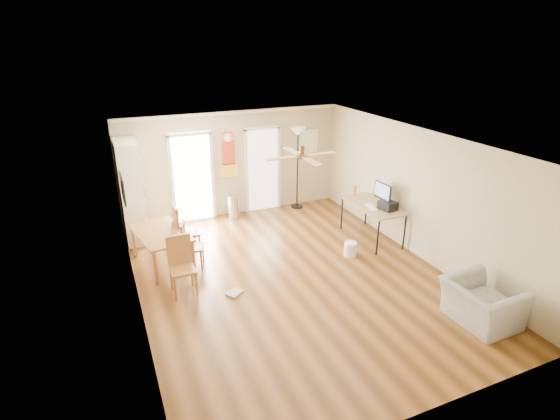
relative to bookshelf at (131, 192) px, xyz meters
name	(u,v)px	position (x,y,z in m)	size (l,w,h in m)	color
floor	(293,277)	(2.51, -2.93, -1.11)	(7.00, 7.00, 0.00)	brown
ceiling	(294,142)	(2.51, -2.93, 1.49)	(5.50, 7.00, 0.00)	silver
wall_back	(234,164)	(2.51, 0.57, 0.19)	(5.50, 0.04, 2.60)	beige
wall_front	(428,327)	(2.51, -6.43, 0.19)	(5.50, 0.04, 2.60)	beige
wall_left	(132,241)	(-0.24, -2.93, 0.19)	(0.04, 7.00, 2.60)	beige
wall_right	(417,193)	(5.26, -2.93, 0.19)	(0.04, 7.00, 2.60)	beige
crown_molding	(294,144)	(2.51, -2.93, 1.45)	(5.50, 7.00, 0.08)	white
kitchen_doorway	(192,179)	(1.46, 0.56, -0.06)	(0.90, 0.10, 2.10)	white
bathroom_doorway	(262,170)	(3.26, 0.56, -0.06)	(0.80, 0.10, 2.10)	white
wall_decal	(229,155)	(2.38, 0.55, 0.44)	(0.46, 0.03, 1.10)	red
ac_grille	(309,141)	(4.56, 0.54, 0.59)	(0.50, 0.04, 0.60)	white
framed_poster	(123,189)	(-0.22, -1.53, 0.59)	(0.04, 0.66, 0.48)	black
ceiling_fan	(302,156)	(2.51, -3.23, 1.32)	(1.24, 1.24, 0.20)	#593819
bookshelf	(131,192)	(0.00, 0.00, 0.00)	(0.45, 1.00, 2.23)	silver
dining_table	(162,248)	(0.36, -1.47, -0.76)	(0.86, 1.43, 0.71)	brown
dining_chair_right_a	(187,230)	(0.91, -1.22, -0.56)	(0.45, 0.45, 1.10)	#905D2E
dining_chair_right_b	(193,245)	(0.91, -1.76, -0.65)	(0.38, 0.38, 0.93)	#956030
dining_chair_near	(182,267)	(0.52, -2.65, -0.59)	(0.43, 0.43, 1.04)	#A96B36
trash_can	(234,207)	(2.36, 0.24, -0.82)	(0.27, 0.27, 0.59)	#B9B9BB
torchiere_lamp	(297,169)	(4.13, 0.31, -0.05)	(0.40, 0.40, 2.12)	black
computer_desk	(372,222)	(4.83, -2.08, -0.71)	(0.75, 1.51, 0.81)	tan
imac	(382,194)	(4.98, -2.18, -0.05)	(0.08, 0.55, 0.51)	black
keyboard	(372,207)	(4.71, -2.20, -0.30)	(0.14, 0.42, 0.02)	white
printer	(388,205)	(4.96, -2.42, -0.22)	(0.30, 0.35, 0.18)	black
orange_bottle	(355,190)	(4.81, -1.37, -0.19)	(0.08, 0.08, 0.23)	orange
wastebasket_a	(350,249)	(3.97, -2.61, -0.96)	(0.26, 0.26, 0.30)	white
floor_cloth	(234,293)	(1.32, -3.04, -1.09)	(0.28, 0.22, 0.04)	#9D9C98
armchair	(481,303)	(4.66, -5.34, -0.77)	(1.05, 0.92, 0.68)	#999894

